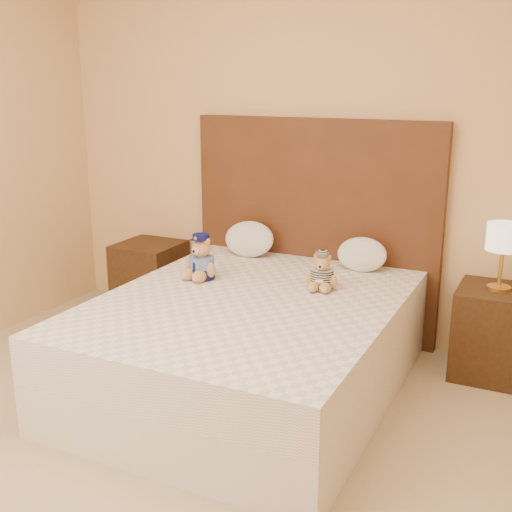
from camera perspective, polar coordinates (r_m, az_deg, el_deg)
The scene contains 11 objects.
ground at distance 2.98m, azimuth -11.68°, elevation -20.87°, with size 4.00×4.50×0.00m, color tan.
room_walls at distance 2.78m, azimuth -7.84°, elevation 16.50°, with size 4.04×4.52×2.72m.
bed at distance 3.73m, azimuth -0.61°, elevation -7.83°, with size 1.60×2.00×0.55m.
headboard at distance 4.47m, azimuth 5.18°, elevation 2.47°, with size 1.75×0.08×1.50m, color #512B18.
nightstand_left at distance 4.98m, azimuth -9.39°, elevation -1.95°, with size 0.45×0.45×0.55m, color #3B2413.
nightstand_right at distance 4.15m, azimuth 20.39°, elevation -6.40°, with size 0.45×0.45×0.55m, color #3B2413.
lamp at distance 3.98m, azimuth 21.16°, elevation 1.30°, with size 0.20×0.20×0.40m.
teddy_police at distance 3.98m, azimuth -4.87°, elevation -0.06°, with size 0.24×0.23×0.28m, color #B17944, non-canonical shape.
teddy_prisoner at distance 3.78m, azimuth 5.90°, elevation -1.36°, with size 0.20×0.19×0.22m, color #B17944, non-canonical shape.
pillow_left at distance 4.48m, azimuth -0.62°, elevation 1.66°, with size 0.37×0.24×0.26m, color white.
pillow_right at distance 4.20m, azimuth 9.40°, elevation 0.28°, with size 0.33×0.21×0.23m, color white.
Camera 1 is at (1.53, -1.86, 1.75)m, focal length 45.00 mm.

